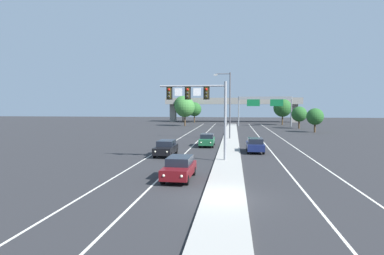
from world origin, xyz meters
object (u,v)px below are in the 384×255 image
at_px(street_lamp_median, 229,101).
at_px(tree_far_right_a, 283,108).
at_px(car_receding_navy, 255,145).
at_px(highway_sign_gantry, 265,102).
at_px(overhead_signal_mast, 202,102).
at_px(tree_far_right_c, 315,117).
at_px(car_oncoming_black, 166,148).
at_px(tree_far_right_b, 299,114).
at_px(tree_far_left_a, 185,107).
at_px(tree_far_left_c, 194,109).
at_px(car_oncoming_darkred, 179,168).
at_px(tree_far_left_b, 183,105).
at_px(car_oncoming_green, 207,140).

bearing_deg(street_lamp_median, tree_far_right_a, 70.97).
xyz_separation_m(car_receding_navy, highway_sign_gantry, (5.36, 47.15, 5.34)).
distance_m(overhead_signal_mast, tree_far_right_c, 39.99).
height_order(overhead_signal_mast, car_oncoming_black, overhead_signal_mast).
distance_m(tree_far_right_a, tree_far_right_b, 13.99).
height_order(car_receding_navy, tree_far_left_a, tree_far_left_a).
distance_m(overhead_signal_mast, tree_far_left_c, 70.05).
bearing_deg(highway_sign_gantry, street_lamp_median, -104.20).
distance_m(tree_far_left_c, tree_far_right_a, 26.76).
height_order(street_lamp_median, car_oncoming_darkred, street_lamp_median).
xyz_separation_m(overhead_signal_mast, tree_far_right_b, (17.55, 46.04, -2.21)).
bearing_deg(tree_far_left_b, overhead_signal_mast, -79.72).
xyz_separation_m(car_oncoming_green, tree_far_left_b, (-12.71, 61.39, 4.61)).
xyz_separation_m(overhead_signal_mast, highway_sign_gantry, (10.62, 53.62, 0.70)).
height_order(overhead_signal_mast, tree_far_left_c, overhead_signal_mast).
bearing_deg(tree_far_right_a, street_lamp_median, -109.03).
bearing_deg(tree_far_left_a, car_receding_navy, -72.09).
relative_size(car_oncoming_darkred, tree_far_right_a, 0.64).
height_order(tree_far_left_b, tree_far_right_a, tree_far_left_b).
bearing_deg(car_oncoming_green, tree_far_right_a, 71.49).
relative_size(car_oncoming_darkred, tree_far_left_a, 0.61).
distance_m(car_oncoming_black, tree_far_left_c, 66.97).
distance_m(car_oncoming_green, car_receding_navy, 7.37).
relative_size(car_oncoming_green, car_receding_navy, 1.00).
relative_size(car_oncoming_darkred, car_oncoming_black, 1.01).
bearing_deg(car_oncoming_darkred, tree_far_left_c, 96.12).
relative_size(tree_far_left_a, tree_far_right_c, 1.57).
height_order(car_oncoming_darkred, highway_sign_gantry, highway_sign_gantry).
relative_size(car_oncoming_darkred, tree_far_left_c, 0.72).
bearing_deg(car_oncoming_darkred, tree_far_left_a, 98.20).
height_order(car_receding_navy, highway_sign_gantry, highway_sign_gantry).
height_order(car_oncoming_green, tree_far_left_a, tree_far_left_a).
relative_size(car_oncoming_darkred, highway_sign_gantry, 0.34).
bearing_deg(street_lamp_median, tree_far_left_b, 106.16).
height_order(car_oncoming_green, tree_far_right_c, tree_far_right_c).
relative_size(tree_far_left_a, tree_far_right_b, 1.47).
height_order(car_oncoming_black, tree_far_left_c, tree_far_left_c).
xyz_separation_m(car_oncoming_black, car_receding_navy, (9.25, 3.72, 0.00)).
relative_size(overhead_signal_mast, highway_sign_gantry, 0.54).
relative_size(tree_far_left_a, tree_far_right_a, 1.05).
xyz_separation_m(tree_far_left_c, tree_far_right_c, (27.56, -34.05, -1.02)).
xyz_separation_m(car_oncoming_black, car_oncoming_green, (3.54, 8.39, 0.00)).
height_order(car_oncoming_darkred, tree_far_left_a, tree_far_left_a).
height_order(street_lamp_median, car_receding_navy, street_lamp_median).
xyz_separation_m(car_receding_navy, tree_far_left_c, (-14.36, 62.97, 3.25)).
bearing_deg(highway_sign_gantry, tree_far_left_b, 141.50).
height_order(car_oncoming_green, car_receding_navy, same).
bearing_deg(tree_far_right_a, car_receding_navy, -101.24).
bearing_deg(tree_far_right_c, tree_far_left_b, 130.40).
bearing_deg(car_oncoming_green, tree_far_left_a, 102.42).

